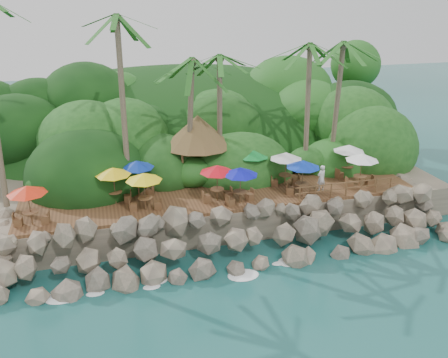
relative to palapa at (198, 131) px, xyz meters
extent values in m
plane|color=#19514F|center=(0.93, -9.50, -5.79)|extent=(140.00, 140.00, 0.00)
cube|color=gray|center=(0.93, 6.50, -4.74)|extent=(32.00, 25.20, 2.10)
ellipsoid|color=#143811|center=(0.93, 14.00, -5.79)|extent=(44.80, 28.00, 15.40)
cube|color=brown|center=(0.93, -3.50, -3.59)|extent=(26.00, 5.00, 0.20)
ellipsoid|color=white|center=(-11.07, -9.20, -5.76)|extent=(1.20, 0.80, 0.06)
ellipsoid|color=white|center=(-8.07, -9.20, -5.76)|extent=(1.20, 0.80, 0.06)
ellipsoid|color=white|center=(-5.07, -9.20, -5.76)|extent=(1.20, 0.80, 0.06)
ellipsoid|color=white|center=(-2.07, -9.20, -5.76)|extent=(1.20, 0.80, 0.06)
ellipsoid|color=white|center=(0.93, -9.20, -5.76)|extent=(1.20, 0.80, 0.06)
ellipsoid|color=white|center=(3.93, -9.20, -5.76)|extent=(1.20, 0.80, 0.06)
ellipsoid|color=white|center=(6.93, -9.20, -5.76)|extent=(1.20, 0.80, 0.06)
ellipsoid|color=white|center=(9.93, -9.20, -5.76)|extent=(1.20, 0.80, 0.06)
ellipsoid|color=white|center=(12.93, -9.20, -5.76)|extent=(1.20, 0.80, 0.06)
cylinder|color=brown|center=(-5.02, -0.86, 2.12)|extent=(0.57, 2.15, 11.14)
ellipsoid|color=#23601E|center=(-5.02, -0.86, 7.74)|extent=(6.00, 6.00, 2.40)
cylinder|color=brown|center=(-0.65, -0.58, 0.76)|extent=(0.92, 0.85, 8.50)
ellipsoid|color=#23601E|center=(-0.65, -0.58, 5.01)|extent=(6.00, 6.00, 2.40)
cylinder|color=brown|center=(1.52, -0.22, 0.80)|extent=(0.49, 0.66, 8.58)
ellipsoid|color=#23601E|center=(1.52, -0.22, 5.08)|extent=(6.00, 6.00, 2.40)
cylinder|color=brown|center=(7.83, -0.83, 1.10)|extent=(0.63, 1.38, 9.16)
ellipsoid|color=#23601E|center=(7.83, -0.83, 5.69)|extent=(6.00, 6.00, 2.40)
cylinder|color=brown|center=(10.13, -0.81, 1.16)|extent=(0.61, 1.09, 9.29)
ellipsoid|color=#23601E|center=(10.13, -0.81, 5.80)|extent=(6.00, 6.00, 2.40)
cylinder|color=brown|center=(-1.40, -1.40, -2.29)|extent=(0.16, 0.16, 2.40)
cylinder|color=brown|center=(1.40, -1.40, -2.29)|extent=(0.16, 0.16, 2.40)
cylinder|color=brown|center=(-1.40, 1.40, -2.29)|extent=(0.16, 0.16, 2.40)
cylinder|color=brown|center=(1.40, 1.40, -2.29)|extent=(0.16, 0.16, 2.40)
cone|color=brown|center=(0.00, 0.00, 0.01)|extent=(4.82, 4.82, 2.20)
cylinder|color=brown|center=(-4.33, -4.48, -3.10)|extent=(0.08, 0.08, 0.79)
cylinder|color=brown|center=(-4.33, -4.48, -2.69)|extent=(0.89, 0.89, 0.05)
cylinder|color=brown|center=(-4.33, -4.48, -2.32)|extent=(0.05, 0.05, 2.33)
cone|color=yellow|center=(-4.33, -4.48, -1.31)|extent=(2.23, 2.23, 0.48)
cube|color=brown|center=(-5.06, -4.40, -3.24)|extent=(0.49, 0.49, 0.49)
cube|color=brown|center=(-3.59, -4.56, -3.24)|extent=(0.49, 0.49, 0.49)
cylinder|color=brown|center=(3.41, -1.97, -3.10)|extent=(0.08, 0.08, 0.79)
cylinder|color=brown|center=(3.41, -1.97, -2.69)|extent=(0.89, 0.89, 0.05)
cylinder|color=brown|center=(3.41, -1.97, -2.32)|extent=(0.05, 0.05, 2.33)
cone|color=#0D7B2B|center=(3.41, -1.97, -1.31)|extent=(2.23, 2.23, 0.48)
cube|color=brown|center=(2.67, -1.96, -3.24)|extent=(0.46, 0.46, 0.49)
cube|color=brown|center=(4.16, -1.99, -3.24)|extent=(0.46, 0.46, 0.49)
cylinder|color=brown|center=(0.26, -4.31, -3.10)|extent=(0.08, 0.08, 0.79)
cylinder|color=brown|center=(0.26, -4.31, -2.69)|extent=(0.89, 0.89, 0.05)
cylinder|color=brown|center=(0.26, -4.31, -2.32)|extent=(0.05, 0.05, 2.33)
cone|color=red|center=(0.26, -4.31, -1.31)|extent=(2.23, 2.23, 0.48)
cube|color=brown|center=(-0.48, -4.38, -3.24)|extent=(0.48, 0.48, 0.49)
cube|color=brown|center=(1.00, -4.24, -3.24)|extent=(0.48, 0.48, 0.49)
cylinder|color=brown|center=(10.35, -2.70, -3.10)|extent=(0.08, 0.08, 0.79)
cylinder|color=brown|center=(10.35, -2.70, -2.69)|extent=(0.89, 0.89, 0.05)
cylinder|color=brown|center=(10.35, -2.70, -2.32)|extent=(0.05, 0.05, 2.33)
cone|color=white|center=(10.35, -2.70, -1.31)|extent=(2.23, 2.23, 0.48)
cube|color=brown|center=(9.65, -2.94, -3.24)|extent=(0.57, 0.57, 0.49)
cube|color=brown|center=(11.06, -2.46, -3.24)|extent=(0.57, 0.57, 0.49)
cylinder|color=brown|center=(10.23, -4.68, -3.10)|extent=(0.08, 0.08, 0.79)
cylinder|color=brown|center=(10.23, -4.68, -2.69)|extent=(0.89, 0.89, 0.05)
cylinder|color=brown|center=(10.23, -4.68, -2.32)|extent=(0.05, 0.05, 2.33)
cone|color=white|center=(10.23, -4.68, -1.31)|extent=(2.23, 2.23, 0.48)
cube|color=brown|center=(9.49, -4.63, -3.24)|extent=(0.48, 0.48, 0.49)
cube|color=brown|center=(10.97, -4.73, -3.24)|extent=(0.48, 0.48, 0.49)
cylinder|color=brown|center=(-6.49, -1.90, -3.10)|extent=(0.08, 0.08, 0.79)
cylinder|color=brown|center=(-6.49, -1.90, -2.69)|extent=(0.89, 0.89, 0.05)
cylinder|color=brown|center=(-6.49, -1.90, -2.32)|extent=(0.05, 0.05, 2.33)
cone|color=white|center=(-6.49, -1.90, -1.31)|extent=(2.23, 2.23, 0.48)
cube|color=brown|center=(-7.22, -1.74, -3.24)|extent=(0.53, 0.53, 0.49)
cube|color=brown|center=(-5.77, -2.05, -3.24)|extent=(0.53, 0.53, 0.49)
cylinder|color=brown|center=(5.40, -3.11, -3.10)|extent=(0.08, 0.08, 0.79)
cylinder|color=brown|center=(5.40, -3.11, -2.69)|extent=(0.89, 0.89, 0.05)
cylinder|color=brown|center=(5.40, -3.11, -2.32)|extent=(0.05, 0.05, 2.33)
cone|color=silver|center=(5.40, -3.11, -1.31)|extent=(2.23, 2.23, 0.48)
cube|color=brown|center=(4.67, -2.98, -3.24)|extent=(0.52, 0.52, 0.49)
cube|color=brown|center=(6.13, -3.24, -3.24)|extent=(0.52, 0.52, 0.49)
cylinder|color=brown|center=(-10.87, -4.77, -3.10)|extent=(0.08, 0.08, 0.79)
cylinder|color=brown|center=(-10.87, -4.77, -2.69)|extent=(0.89, 0.89, 0.05)
cylinder|color=brown|center=(-10.87, -4.77, -2.32)|extent=(0.05, 0.05, 2.33)
cone|color=red|center=(-10.87, -4.77, -1.31)|extent=(2.23, 2.23, 0.48)
cube|color=brown|center=(-11.61, -4.74, -3.24)|extent=(0.46, 0.46, 0.49)
cube|color=brown|center=(-10.13, -4.80, -3.24)|extent=(0.46, 0.46, 0.49)
cylinder|color=brown|center=(5.84, -4.90, -3.10)|extent=(0.08, 0.08, 0.79)
cylinder|color=brown|center=(5.84, -4.90, -2.69)|extent=(0.89, 0.89, 0.05)
cylinder|color=brown|center=(5.84, -4.90, -2.32)|extent=(0.05, 0.05, 2.33)
cone|color=#0D32B3|center=(5.84, -4.90, -1.31)|extent=(2.23, 2.23, 0.48)
cube|color=brown|center=(5.16, -4.60, -3.24)|extent=(0.59, 0.59, 0.49)
cube|color=brown|center=(6.53, -5.19, -3.24)|extent=(0.59, 0.59, 0.49)
cylinder|color=brown|center=(1.55, -5.10, -3.10)|extent=(0.08, 0.08, 0.79)
cylinder|color=brown|center=(1.55, -5.10, -2.69)|extent=(0.89, 0.89, 0.05)
cylinder|color=brown|center=(1.55, -5.10, -2.32)|extent=(0.05, 0.05, 2.33)
cone|color=#0D11B3|center=(1.55, -5.10, -1.31)|extent=(2.23, 2.23, 0.48)
cube|color=brown|center=(0.84, -5.32, -3.24)|extent=(0.56, 0.56, 0.49)
cube|color=brown|center=(2.25, -4.87, -3.24)|extent=(0.56, 0.56, 0.49)
cylinder|color=brown|center=(-6.06, -3.05, -3.10)|extent=(0.08, 0.08, 0.79)
cylinder|color=brown|center=(-6.06, -3.05, -2.69)|extent=(0.89, 0.89, 0.05)
cylinder|color=brown|center=(-6.06, -3.05, -2.32)|extent=(0.05, 0.05, 2.33)
cone|color=yellow|center=(-6.06, -3.05, -1.31)|extent=(2.23, 2.23, 0.48)
cube|color=brown|center=(-6.80, -3.03, -3.24)|extent=(0.46, 0.46, 0.49)
cube|color=brown|center=(-5.31, -3.07, -3.24)|extent=(0.46, 0.46, 0.49)
cylinder|color=brown|center=(-4.51, -2.12, -3.10)|extent=(0.08, 0.08, 0.79)
cylinder|color=brown|center=(-4.51, -2.12, -2.69)|extent=(0.89, 0.89, 0.05)
cylinder|color=brown|center=(-4.51, -2.12, -2.32)|extent=(0.05, 0.05, 2.33)
cone|color=#0B2A95|center=(-4.51, -2.12, -1.31)|extent=(2.23, 2.23, 0.48)
cube|color=brown|center=(-5.20, -1.85, -3.24)|extent=(0.58, 0.58, 0.49)
cube|color=brown|center=(-3.81, -2.38, -3.24)|extent=(0.58, 0.58, 0.49)
cylinder|color=brown|center=(5.28, -5.85, -2.99)|extent=(0.10, 0.10, 1.00)
cylinder|color=brown|center=(6.38, -5.85, -2.99)|extent=(0.10, 0.10, 1.00)
cylinder|color=brown|center=(7.48, -5.85, -2.99)|extent=(0.10, 0.10, 1.00)
cylinder|color=brown|center=(8.58, -5.85, -2.99)|extent=(0.10, 0.10, 1.00)
cylinder|color=brown|center=(9.68, -5.85, -2.99)|extent=(0.10, 0.10, 1.00)
cylinder|color=brown|center=(10.78, -5.85, -2.99)|extent=(0.10, 0.10, 1.00)
cylinder|color=brown|center=(11.88, -5.85, -2.99)|extent=(0.10, 0.10, 1.00)
cube|color=brown|center=(8.58, -5.85, -2.54)|extent=(7.20, 0.06, 0.06)
cube|color=brown|center=(8.58, -5.85, -2.94)|extent=(7.20, 0.06, 0.06)
imported|color=silver|center=(7.38, -4.57, -2.58)|extent=(0.75, 0.60, 1.81)
camera|label=1|loc=(-6.63, -31.15, 8.99)|focal=37.89mm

